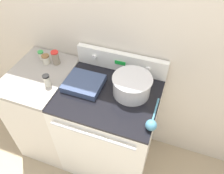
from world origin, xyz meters
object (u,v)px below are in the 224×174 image
mixing_bowl (132,85)px  spice_jar_red_cap (56,58)px  spice_jar_brown_cap (46,59)px  spice_jar_green_cap (41,55)px  casserole_dish (84,83)px  spice_jar_black_cap (47,80)px  ladle (152,124)px

mixing_bowl → spice_jar_red_cap: 0.72m
spice_jar_brown_cap → spice_jar_green_cap: spice_jar_brown_cap is taller
casserole_dish → spice_jar_black_cap: bearing=-158.6°
mixing_bowl → spice_jar_brown_cap: mixing_bowl is taller
ladle → spice_jar_red_cap: size_ratio=2.51×
spice_jar_red_cap → spice_jar_green_cap: bearing=175.0°
spice_jar_red_cap → spice_jar_green_cap: spice_jar_red_cap is taller
ladle → spice_jar_black_cap: bearing=173.1°
ladle → spice_jar_green_cap: (-1.07, 0.38, 0.02)m
spice_jar_brown_cap → spice_jar_green_cap: bearing=151.7°
mixing_bowl → spice_jar_green_cap: size_ratio=3.72×
mixing_bowl → spice_jar_black_cap: size_ratio=2.89×
mixing_bowl → spice_jar_green_cap: (-0.86, 0.12, -0.03)m
casserole_dish → ladle: size_ratio=0.93×
mixing_bowl → spice_jar_black_cap: mixing_bowl is taller
spice_jar_brown_cap → casserole_dish: bearing=-17.9°
casserole_dish → spice_jar_black_cap: 0.28m
mixing_bowl → spice_jar_black_cap: 0.65m
ladle → spice_jar_brown_cap: spice_jar_brown_cap is taller
mixing_bowl → ladle: (0.21, -0.26, -0.05)m
casserole_dish → spice_jar_green_cap: (-0.49, 0.17, 0.02)m
casserole_dish → spice_jar_black_cap: (-0.26, -0.10, 0.04)m
spice_jar_brown_cap → spice_jar_red_cap: bearing=16.9°
spice_jar_green_cap → spice_jar_red_cap: bearing=-5.0°
mixing_bowl → spice_jar_red_cap: size_ratio=2.41×
mixing_bowl → spice_jar_brown_cap: (-0.79, 0.08, -0.03)m
mixing_bowl → casserole_dish: (-0.37, -0.05, -0.06)m
spice_jar_black_cap → casserole_dish: bearing=21.4°
casserole_dish → ladle: ladle is taller
spice_jar_black_cap → spice_jar_green_cap: size_ratio=1.29×
casserole_dish → mixing_bowl: bearing=7.8°
ladle → spice_jar_red_cap: (-0.92, 0.36, 0.04)m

